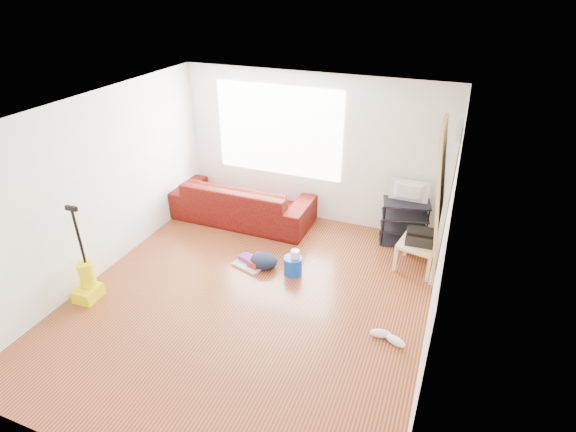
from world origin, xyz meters
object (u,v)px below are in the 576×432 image
at_px(side_table, 418,247).
at_px(cleaning_tray, 252,262).
at_px(sofa, 243,219).
at_px(backpack, 264,267).
at_px(bucket, 293,273).
at_px(tv_stand, 404,222).
at_px(vacuum, 87,282).

relative_size(side_table, cleaning_tray, 1.15).
bearing_deg(sofa, backpack, 128.26).
xyz_separation_m(bucket, backpack, (-0.45, -0.02, 0.00)).
bearing_deg(cleaning_tray, tv_stand, 36.74).
relative_size(tv_stand, bucket, 2.94).
height_order(bucket, backpack, bucket).
xyz_separation_m(sofa, cleaning_tray, (0.75, -1.20, 0.05)).
relative_size(side_table, backpack, 1.51).
distance_m(tv_stand, side_table, 0.72).
bearing_deg(side_table, tv_stand, 114.62).
bearing_deg(tv_stand, sofa, 173.70).
xyz_separation_m(tv_stand, cleaning_tray, (-1.97, -1.47, -0.32)).
bearing_deg(backpack, cleaning_tray, 177.13).
relative_size(cleaning_tray, vacuum, 0.39).
distance_m(cleaning_tray, backpack, 0.20).
bearing_deg(cleaning_tray, vacuum, -138.49).
xyz_separation_m(sofa, bucket, (1.40, -1.18, 0.00)).
xyz_separation_m(cleaning_tray, vacuum, (-1.68, -1.48, 0.20)).
bearing_deg(cleaning_tray, side_table, 19.82).
xyz_separation_m(side_table, backpack, (-2.08, -0.81, -0.36)).
relative_size(sofa, bucket, 9.18).
height_order(sofa, vacuum, vacuum).
relative_size(bucket, backpack, 0.66).
height_order(tv_stand, side_table, tv_stand).
height_order(side_table, cleaning_tray, side_table).
bearing_deg(vacuum, side_table, 27.35).
height_order(backpack, vacuum, vacuum).
relative_size(sofa, tv_stand, 3.12).
distance_m(tv_stand, bucket, 2.00).
xyz_separation_m(sofa, backpack, (0.94, -1.20, 0.00)).
height_order(tv_stand, vacuum, vacuum).
relative_size(tv_stand, vacuum, 0.58).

